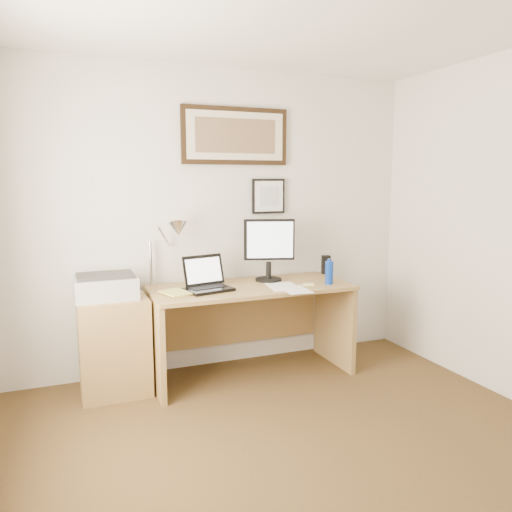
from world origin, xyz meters
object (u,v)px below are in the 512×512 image
side_cabinet (114,346)px  printer (106,286)px  book (165,295)px  water_bottle (329,273)px  lcd_monitor (269,247)px  desk (247,312)px  laptop (207,282)px

side_cabinet → printer: (-0.04, 0.03, 0.45)m
book → printer: size_ratio=0.55×
water_bottle → printer: water_bottle is taller
side_cabinet → lcd_monitor: size_ratio=1.40×
printer → side_cabinet: bearing=-34.8°
book → desk: book is taller
side_cabinet → water_bottle: bearing=-7.6°
water_bottle → laptop: size_ratio=0.49×
side_cabinet → book: 0.56m
side_cabinet → printer: 0.46m
book → printer: printer is taller
laptop → printer: bearing=173.2°
lcd_monitor → desk: bearing=-170.7°
side_cabinet → printer: bearing=145.2°
book → lcd_monitor: 0.99m
desk → laptop: laptop is taller
laptop → lcd_monitor: lcd_monitor is taller
printer → book: bearing=-23.4°
side_cabinet → water_bottle: (1.69, -0.23, 0.48)m
water_bottle → lcd_monitor: lcd_monitor is taller
desk → lcd_monitor: lcd_monitor is taller
water_bottle → laptop: (-0.99, 0.17, -0.04)m
side_cabinet → book: book is taller
printer → water_bottle: bearing=-8.3°
water_bottle → book: bearing=176.6°
side_cabinet → water_bottle: water_bottle is taller
desk → book: bearing=-165.5°
book → lcd_monitor: lcd_monitor is taller
water_bottle → printer: (-1.73, 0.25, -0.03)m
water_bottle → desk: water_bottle is taller
side_cabinet → laptop: (0.70, -0.06, 0.44)m
desk → lcd_monitor: bearing=9.3°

